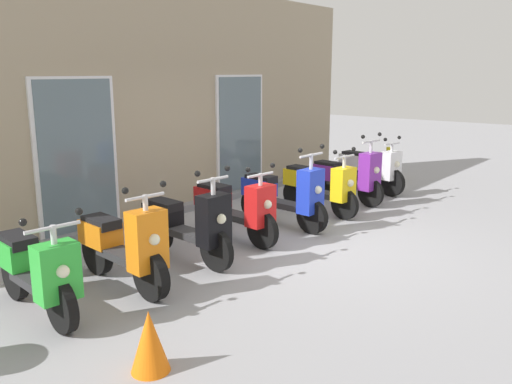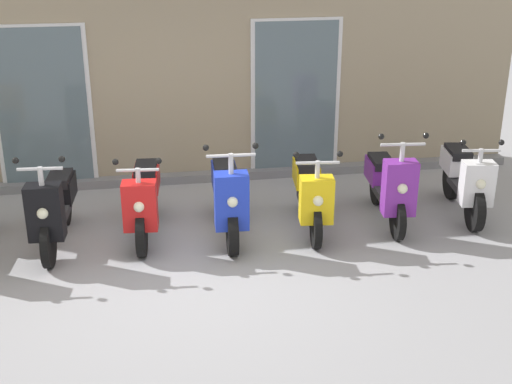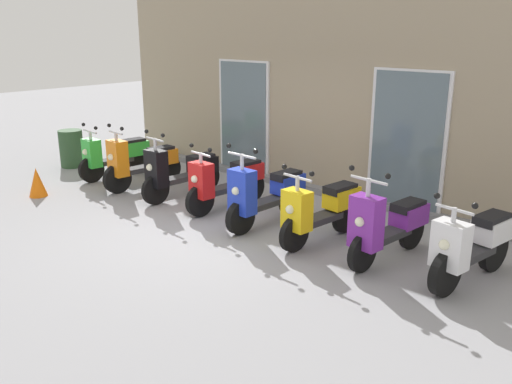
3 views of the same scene
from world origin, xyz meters
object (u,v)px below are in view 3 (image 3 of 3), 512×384
at_px(scooter_black, 180,171).
at_px(trash_bin, 71,148).
at_px(scooter_white, 472,245).
at_px(scooter_purple, 388,224).
at_px(traffic_cone, 37,182).
at_px(scooter_blue, 266,194).
at_px(scooter_yellow, 321,209).
at_px(scooter_green, 115,155).
at_px(scooter_orange, 141,163).
at_px(scooter_red, 226,181).

height_order(scooter_black, trash_bin, scooter_black).
bearing_deg(scooter_white, trash_bin, -179.05).
height_order(scooter_purple, traffic_cone, scooter_purple).
distance_m(scooter_blue, scooter_yellow, 1.02).
relative_size(scooter_purple, scooter_white, 1.01).
relative_size(scooter_green, scooter_white, 1.00).
relative_size(scooter_white, traffic_cone, 3.04).
distance_m(trash_bin, traffic_cone, 2.18).
distance_m(scooter_orange, scooter_white, 6.13).
bearing_deg(scooter_black, traffic_cone, -140.72).
height_order(scooter_red, trash_bin, scooter_red).
distance_m(scooter_purple, trash_bin, 7.55).
relative_size(scooter_green, scooter_purple, 0.99).
xyz_separation_m(scooter_orange, traffic_cone, (-0.96, -1.57, -0.22)).
distance_m(scooter_red, scooter_white, 4.06).
relative_size(scooter_green, scooter_blue, 0.96).
relative_size(scooter_red, scooter_yellow, 1.04).
bearing_deg(scooter_yellow, scooter_black, 179.07).
bearing_deg(scooter_yellow, scooter_blue, 179.82).
relative_size(scooter_red, scooter_blue, 0.99).
height_order(scooter_black, scooter_red, scooter_black).
height_order(scooter_yellow, scooter_white, scooter_yellow).
bearing_deg(scooter_black, scooter_orange, -176.44).
distance_m(scooter_red, scooter_blue, 1.00).
xyz_separation_m(scooter_yellow, trash_bin, (-6.54, -0.02, -0.09)).
distance_m(scooter_blue, trash_bin, 5.53).
bearing_deg(scooter_blue, scooter_black, 178.69).
bearing_deg(scooter_white, traffic_cone, -166.42).
relative_size(scooter_black, scooter_purple, 1.04).
distance_m(scooter_purple, traffic_cone, 6.26).
distance_m(scooter_orange, scooter_black, 1.04).
bearing_deg(scooter_blue, scooter_green, 178.89).
bearing_deg(scooter_red, trash_bin, -177.86).
xyz_separation_m(scooter_orange, scooter_white, (6.13, 0.14, -0.01)).
bearing_deg(scooter_green, scooter_white, 0.33).
distance_m(scooter_orange, traffic_cone, 1.86).
distance_m(scooter_green, scooter_red, 3.05).
height_order(scooter_yellow, traffic_cone, scooter_yellow).
distance_m(scooter_green, scooter_purple, 6.06).
xyz_separation_m(scooter_red, scooter_yellow, (2.00, -0.15, 0.01)).
bearing_deg(scooter_purple, scooter_black, 179.86).
bearing_deg(scooter_green, scooter_yellow, -0.93).
height_order(scooter_green, scooter_red, scooter_red).
bearing_deg(traffic_cone, scooter_purple, 15.09).
height_order(scooter_blue, traffic_cone, scooter_blue).
relative_size(scooter_red, scooter_white, 1.03).
xyz_separation_m(scooter_red, traffic_cone, (-3.03, -1.74, -0.22)).
bearing_deg(scooter_red, scooter_black, -174.41).
height_order(scooter_black, scooter_blue, scooter_blue).
height_order(scooter_green, scooter_purple, scooter_purple).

